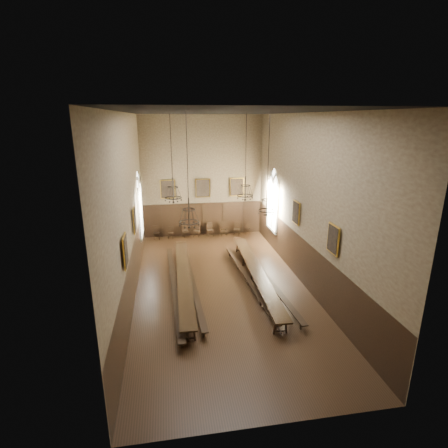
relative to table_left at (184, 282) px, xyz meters
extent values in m
cube|color=black|center=(1.99, -0.12, -0.41)|extent=(9.00, 18.00, 0.02)
cube|color=black|center=(1.99, -0.12, 8.61)|extent=(9.00, 18.00, 0.02)
cube|color=#7D6D4D|center=(1.99, 8.89, 4.10)|extent=(9.00, 0.02, 9.00)
cube|color=#7D6D4D|center=(1.99, -9.13, 4.10)|extent=(9.00, 0.02, 9.00)
cube|color=#7D6D4D|center=(-2.52, -0.12, 4.10)|extent=(0.02, 18.00, 9.00)
cube|color=#7D6D4D|center=(6.50, -0.12, 4.10)|extent=(0.02, 18.00, 9.00)
cube|color=black|center=(0.00, 0.00, 0.36)|extent=(0.88, 10.27, 0.07)
cube|color=black|center=(3.93, 0.02, 0.39)|extent=(1.08, 10.59, 0.07)
cube|color=black|center=(-0.53, -0.24, 0.04)|extent=(0.67, 10.39, 0.05)
cube|color=black|center=(0.43, 0.11, 0.02)|extent=(0.63, 9.85, 0.05)
cube|color=black|center=(3.45, -0.16, -0.01)|extent=(0.80, 9.25, 0.05)
cube|color=black|center=(4.46, 0.10, 0.03)|extent=(0.92, 10.23, 0.05)
cube|color=black|center=(-1.60, 8.37, 0.08)|extent=(0.46, 0.46, 0.05)
cube|color=black|center=(-1.60, 8.56, 0.34)|extent=(0.45, 0.06, 0.53)
cube|color=black|center=(-0.56, 8.39, 0.02)|extent=(0.42, 0.42, 0.05)
cube|color=black|center=(-0.56, 8.55, 0.25)|extent=(0.39, 0.06, 0.47)
cube|color=black|center=(0.58, 8.46, 0.05)|extent=(0.52, 0.52, 0.05)
cube|color=black|center=(0.58, 8.64, 0.30)|extent=(0.41, 0.15, 0.50)
cube|color=black|center=(1.40, 8.44, 0.06)|extent=(0.53, 0.53, 0.05)
cube|color=black|center=(1.40, 8.62, 0.31)|extent=(0.42, 0.16, 0.51)
cube|color=black|center=(2.46, 8.42, 0.09)|extent=(0.52, 0.52, 0.05)
cube|color=black|center=(2.46, 8.62, 0.36)|extent=(0.46, 0.12, 0.54)
cube|color=black|center=(3.49, 8.35, 0.09)|extent=(0.49, 0.49, 0.05)
cube|color=black|center=(3.49, 8.55, 0.36)|extent=(0.46, 0.08, 0.55)
cube|color=black|center=(4.53, 8.35, 0.07)|extent=(0.56, 0.56, 0.05)
cube|color=black|center=(4.53, 8.54, 0.34)|extent=(0.43, 0.18, 0.53)
cube|color=black|center=(5.44, 8.43, 0.01)|extent=(0.47, 0.47, 0.05)
cube|color=black|center=(5.44, 8.60, 0.24)|extent=(0.38, 0.13, 0.46)
cylinder|color=black|center=(-0.34, 2.08, 6.93)|extent=(0.03, 0.03, 3.35)
torus|color=black|center=(-0.34, 2.08, 4.12)|extent=(0.92, 0.92, 0.05)
torus|color=black|center=(-0.34, 2.08, 4.71)|extent=(0.58, 0.58, 0.04)
cylinder|color=black|center=(-0.34, 2.08, 4.61)|extent=(0.06, 0.06, 1.30)
cylinder|color=black|center=(3.68, 1.88, 6.92)|extent=(0.03, 0.03, 3.36)
torus|color=black|center=(3.68, 1.88, 4.14)|extent=(0.89, 0.89, 0.05)
torus|color=black|center=(3.68, 1.88, 4.71)|extent=(0.56, 0.56, 0.04)
cylinder|color=black|center=(3.68, 1.88, 4.61)|extent=(0.06, 0.06, 1.25)
cylinder|color=black|center=(0.24, -2.27, 6.83)|extent=(0.03, 0.03, 3.54)
torus|color=black|center=(0.24, -2.27, 3.97)|extent=(0.88, 0.88, 0.05)
torus|color=black|center=(0.24, -2.27, 4.54)|extent=(0.56, 0.56, 0.04)
cylinder|color=black|center=(0.24, -2.27, 4.44)|extent=(0.06, 0.06, 1.24)
cylinder|color=black|center=(3.73, -2.26, 6.94)|extent=(0.03, 0.03, 3.31)
torus|color=black|center=(3.73, -2.26, 4.34)|extent=(0.76, 0.76, 0.04)
torus|color=black|center=(3.73, -2.26, 4.84)|extent=(0.49, 0.49, 0.04)
cylinder|color=black|center=(3.73, -2.26, 4.75)|extent=(0.05, 0.05, 1.08)
cube|color=gold|center=(-0.61, 8.76, 3.30)|extent=(1.10, 0.12, 1.40)
cube|color=black|center=(-0.61, 8.76, 3.30)|extent=(0.98, 0.02, 1.28)
cube|color=gold|center=(1.99, 8.76, 3.30)|extent=(1.10, 0.12, 1.40)
cube|color=black|center=(1.99, 8.76, 3.30)|extent=(0.98, 0.02, 1.28)
cube|color=gold|center=(4.59, 8.76, 3.30)|extent=(1.10, 0.12, 1.40)
cube|color=black|center=(4.59, 8.76, 3.30)|extent=(0.98, 0.02, 1.28)
cube|color=gold|center=(-2.39, 0.88, 3.30)|extent=(0.12, 1.00, 1.30)
cube|color=black|center=(-2.39, 0.88, 3.30)|extent=(0.02, 0.88, 1.18)
cube|color=gold|center=(-2.39, -3.62, 3.30)|extent=(0.12, 1.00, 1.30)
cube|color=black|center=(-2.39, -3.62, 3.30)|extent=(0.02, 0.88, 1.18)
cube|color=gold|center=(6.37, 0.88, 3.30)|extent=(0.12, 1.00, 1.30)
cube|color=black|center=(6.37, 0.88, 3.30)|extent=(0.02, 0.88, 1.18)
cube|color=gold|center=(6.37, -3.62, 3.30)|extent=(0.12, 1.00, 1.30)
cube|color=black|center=(6.37, -3.62, 3.30)|extent=(0.02, 0.88, 1.18)
camera|label=1|loc=(-0.63, -16.95, 8.34)|focal=28.00mm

